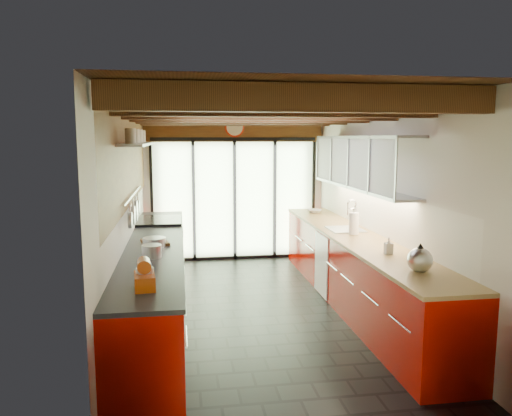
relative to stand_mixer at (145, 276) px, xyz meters
name	(u,v)px	position (x,y,z in m)	size (l,w,h in m)	color
ground	(258,309)	(1.27, 1.92, -1.02)	(5.50, 5.50, 0.00)	black
room_shell	(258,180)	(1.27, 1.92, 0.63)	(5.50, 5.50, 5.50)	silver
ceiling_beams	(254,115)	(1.27, 2.30, 1.44)	(3.14, 5.06, 4.90)	#593316
glass_door	(235,167)	(1.27, 4.61, 0.63)	(2.95, 0.10, 2.90)	#C6EAAD
left_counter	(156,278)	(-0.01, 1.92, -0.56)	(0.68, 5.00, 0.92)	#A70A00
range_stove	(160,251)	(-0.01, 3.37, -0.55)	(0.66, 0.90, 0.97)	silver
right_counter	(354,270)	(2.54, 1.92, -0.56)	(0.68, 5.00, 0.92)	#A70A00
sink_assembly	(346,227)	(2.56, 2.32, -0.06)	(0.45, 0.52, 0.43)	silver
upper_cabinets_right	(361,162)	(2.70, 2.22, 0.83)	(0.34, 3.00, 3.00)	silver
left_wall_fixtures	(137,162)	(-0.20, 2.06, 0.86)	(0.28, 2.60, 0.96)	silver
stand_mixer	(145,276)	(0.00, 0.00, 0.00)	(0.20, 0.31, 0.27)	#C84B10
pot_large	(152,251)	(0.00, 1.11, -0.04)	(0.21, 0.21, 0.13)	silver
pot_small	(154,242)	(0.00, 1.66, -0.05)	(0.27, 0.27, 0.10)	silver
cutting_board	(155,242)	(0.00, 1.79, -0.09)	(0.28, 0.39, 0.03)	brown
kettle	(420,258)	(2.54, 0.16, 0.02)	(0.32, 0.34, 0.28)	silver
paper_towel	(354,224)	(2.54, 1.97, 0.04)	(0.14, 0.14, 0.34)	white
soap_bottle	(389,246)	(2.54, 0.87, -0.01)	(0.08, 0.08, 0.18)	silver
bowl	(315,211)	(2.54, 3.88, -0.07)	(0.24, 0.24, 0.06)	silver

